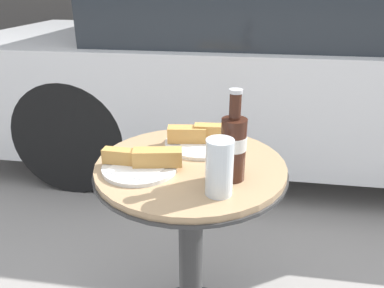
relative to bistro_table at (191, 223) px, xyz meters
The scene contains 6 objects.
bistro_table is the anchor object (origin of this frame).
cola_bottle_left 0.36m from the bistro_table, 30.95° to the right, with size 0.07×0.07×0.26m.
drinking_glass 0.35m from the bistro_table, 58.68° to the right, with size 0.07×0.07×0.15m.
lunch_plate_near 0.28m from the bistro_table, 82.32° to the left, with size 0.26×0.26×0.07m.
lunch_plate_far 0.29m from the bistro_table, 155.22° to the right, with size 0.24×0.22×0.06m.
parked_car 1.78m from the bistro_table, 74.54° to the left, with size 4.56×1.65×1.39m.
Camera 1 is at (0.16, -1.01, 1.23)m, focal length 35.00 mm.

